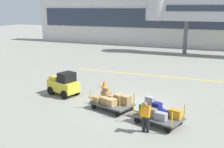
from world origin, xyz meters
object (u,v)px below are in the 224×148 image
(baggage_cart_lead, at_px, (112,100))
(baggage_cart_middle, at_px, (158,113))
(baggage_tug, at_px, (64,84))
(baggage_handler, at_px, (146,115))
(safety_cone_far, at_px, (104,84))

(baggage_cart_lead, distance_m, baggage_cart_middle, 2.99)
(baggage_tug, xyz_separation_m, baggage_cart_middle, (6.76, -2.12, -0.21))
(baggage_handler, distance_m, safety_cone_far, 7.65)
(baggage_tug, height_order, baggage_cart_middle, baggage_tug)
(safety_cone_far, bearing_deg, baggage_cart_lead, -60.97)
(baggage_tug, relative_size, safety_cone_far, 4.25)
(baggage_cart_lead, relative_size, safety_cone_far, 5.60)
(baggage_tug, xyz_separation_m, safety_cone_far, (1.77, 2.64, -0.48))
(baggage_handler, bearing_deg, baggage_tug, 152.51)
(baggage_cart_lead, bearing_deg, baggage_cart_middle, -17.76)
(baggage_cart_lead, height_order, baggage_cart_middle, baggage_cart_middle)
(baggage_cart_lead, height_order, baggage_handler, baggage_handler)
(safety_cone_far, bearing_deg, baggage_handler, -51.98)
(baggage_tug, xyz_separation_m, baggage_cart_lead, (3.91, -1.21, -0.22))
(baggage_tug, bearing_deg, baggage_handler, -27.49)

